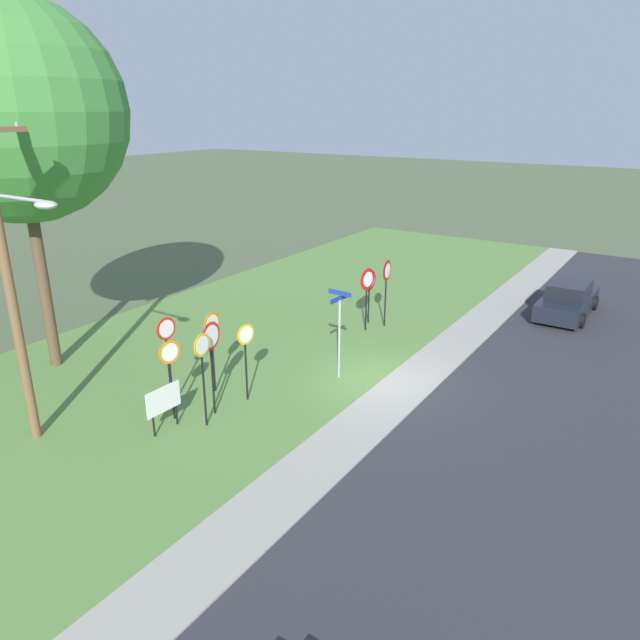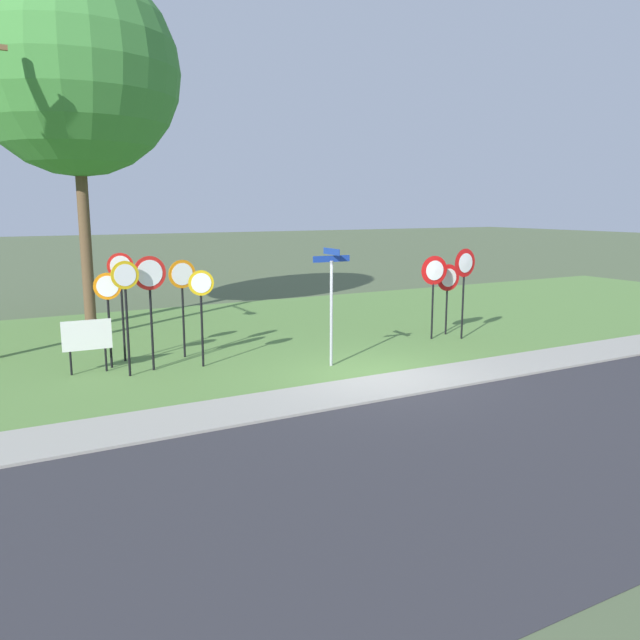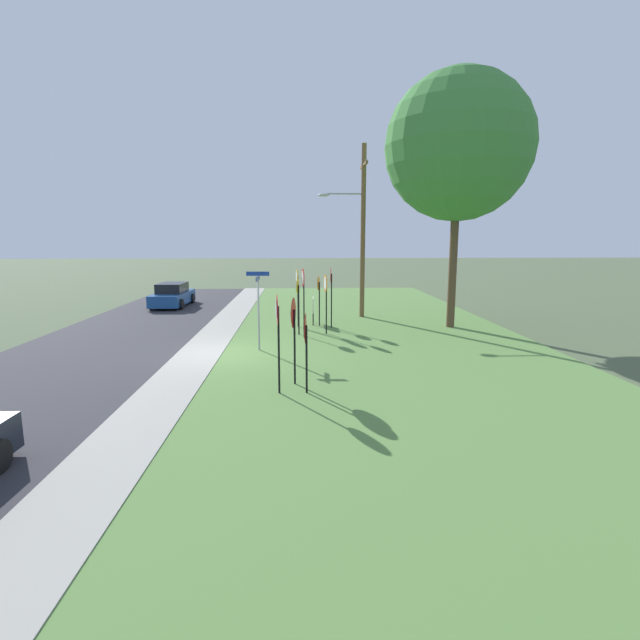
# 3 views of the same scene
# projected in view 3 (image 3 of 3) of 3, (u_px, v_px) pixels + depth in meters

# --- Properties ---
(ground_plane) EXTENTS (160.00, 160.00, 0.00)m
(ground_plane) POSITION_uv_depth(u_px,v_px,m) (222.00, 355.00, 16.85)
(ground_plane) COLOR #4C5B3D
(road_asphalt) EXTENTS (44.00, 6.40, 0.01)m
(road_asphalt) POSITION_uv_depth(u_px,v_px,m) (83.00, 356.00, 16.63)
(road_asphalt) COLOR #2D2D33
(road_asphalt) RESTS_ON ground_plane
(sidewalk_strip) EXTENTS (44.00, 1.60, 0.06)m
(sidewalk_strip) POSITION_uv_depth(u_px,v_px,m) (199.00, 354.00, 16.81)
(sidewalk_strip) COLOR #99968C
(sidewalk_strip) RESTS_ON ground_plane
(grass_median) EXTENTS (44.00, 12.00, 0.04)m
(grass_median) POSITION_uv_depth(u_px,v_px,m) (391.00, 352.00, 17.11)
(grass_median) COLOR #567F3D
(grass_median) RESTS_ON ground_plane
(stop_sign_near_left) EXTENTS (0.63, 0.13, 2.29)m
(stop_sign_near_left) POSITION_uv_depth(u_px,v_px,m) (319.00, 291.00, 21.83)
(stop_sign_near_left) COLOR black
(stop_sign_near_left) RESTS_ON grass_median
(stop_sign_near_right) EXTENTS (0.63, 0.12, 2.63)m
(stop_sign_near_right) POSITION_uv_depth(u_px,v_px,m) (297.00, 286.00, 21.53)
(stop_sign_near_right) COLOR black
(stop_sign_near_right) RESTS_ON grass_median
(stop_sign_far_left) EXTENTS (0.60, 0.13, 2.34)m
(stop_sign_far_left) POSITION_uv_depth(u_px,v_px,m) (298.00, 295.00, 19.85)
(stop_sign_far_left) COLOR black
(stop_sign_far_left) RESTS_ON grass_median
(stop_sign_far_center) EXTENTS (0.78, 0.13, 2.70)m
(stop_sign_far_center) POSITION_uv_depth(u_px,v_px,m) (303.00, 285.00, 20.93)
(stop_sign_far_center) COLOR black
(stop_sign_far_center) RESTS_ON grass_median
(stop_sign_far_right) EXTENTS (0.63, 0.10, 2.71)m
(stop_sign_far_right) POSITION_uv_depth(u_px,v_px,m) (331.00, 285.00, 21.38)
(stop_sign_far_right) COLOR black
(stop_sign_far_right) RESTS_ON grass_median
(stop_sign_center_tall) EXTENTS (0.71, 0.12, 2.50)m
(stop_sign_center_tall) POSITION_uv_depth(u_px,v_px,m) (326.00, 291.00, 19.98)
(stop_sign_center_tall) COLOR black
(stop_sign_center_tall) RESTS_ON grass_median
(yield_sign_near_left) EXTENTS (0.83, 0.16, 2.43)m
(yield_sign_near_left) POSITION_uv_depth(u_px,v_px,m) (293.00, 320.00, 13.04)
(yield_sign_near_left) COLOR black
(yield_sign_near_left) RESTS_ON grass_median
(yield_sign_near_right) EXTENTS (0.82, 0.12, 2.63)m
(yield_sign_near_right) POSITION_uv_depth(u_px,v_px,m) (277.00, 319.00, 12.22)
(yield_sign_near_right) COLOR black
(yield_sign_near_right) RESTS_ON grass_median
(yield_sign_far_left) EXTENTS (0.80, 0.12, 2.13)m
(yield_sign_far_left) POSITION_uv_depth(u_px,v_px,m) (305.00, 334.00, 12.32)
(yield_sign_far_left) COLOR black
(yield_sign_far_left) RESTS_ON grass_median
(street_name_post) EXTENTS (0.96, 0.82, 2.84)m
(street_name_post) POSITION_uv_depth(u_px,v_px,m) (258.00, 304.00, 17.08)
(street_name_post) COLOR #9EA0A8
(street_name_post) RESTS_ON grass_median
(utility_pole) EXTENTS (2.10, 2.38, 8.57)m
(utility_pole) POSITION_uv_depth(u_px,v_px,m) (360.00, 225.00, 23.97)
(utility_pole) COLOR brown
(utility_pole) RESTS_ON grass_median
(notice_board) EXTENTS (1.10, 0.08, 1.25)m
(notice_board) POSITION_uv_depth(u_px,v_px,m) (313.00, 306.00, 22.50)
(notice_board) COLOR black
(notice_board) RESTS_ON grass_median
(oak_tree_left) EXTENTS (6.35, 6.35, 11.07)m
(oak_tree_left) POSITION_uv_depth(u_px,v_px,m) (458.00, 147.00, 20.57)
(oak_tree_left) COLOR brown
(oak_tree_left) RESTS_ON grass_median
(parked_hatchback_near) EXTENTS (4.33, 1.98, 1.39)m
(parked_hatchback_near) POSITION_uv_depth(u_px,v_px,m) (173.00, 296.00, 28.63)
(parked_hatchback_near) COLOR #1E4C8C
(parked_hatchback_near) RESTS_ON road_asphalt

